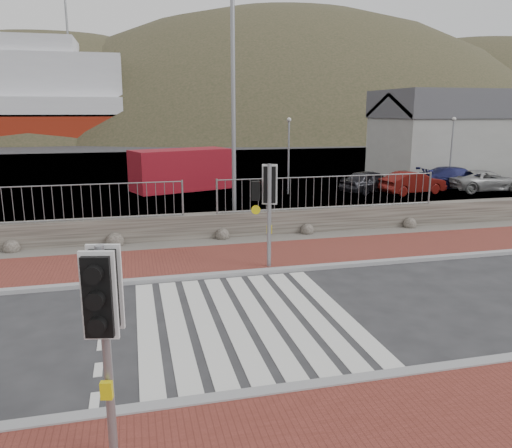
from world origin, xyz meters
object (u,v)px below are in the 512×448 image
object	(u,v)px
car_d	(486,181)
traffic_signal_far	(268,194)
car_a	(370,181)
car_c	(457,178)
streetlight	(237,96)
car_b	(413,183)
shipping_container	(181,170)
traffic_signal_near	(104,309)

from	to	relation	value
car_d	traffic_signal_far	bearing A→B (deg)	127.06
traffic_signal_far	car_a	distance (m)	15.19
car_c	traffic_signal_far	bearing A→B (deg)	134.39
streetlight	car_b	world-z (taller)	streetlight
car_b	car_c	bearing A→B (deg)	-83.12
car_c	car_d	distance (m)	1.56
car_a	car_c	distance (m)	5.52
streetlight	car_c	bearing A→B (deg)	23.26
shipping_container	car_c	bearing A→B (deg)	-32.02
car_a	car_c	xyz separation A→B (m)	(5.52, 0.01, 0.02)
traffic_signal_far	car_d	size ratio (longest dim) A/B	0.71
car_b	traffic_signal_near	bearing A→B (deg)	131.20
car_a	streetlight	bearing A→B (deg)	109.92
shipping_container	car_d	distance (m)	17.37
traffic_signal_near	streetlight	bearing A→B (deg)	82.90
streetlight	car_c	world-z (taller)	streetlight
traffic_signal_far	traffic_signal_near	bearing A→B (deg)	79.34
traffic_signal_near	car_d	world-z (taller)	traffic_signal_near
shipping_container	car_a	distance (m)	10.76
car_b	traffic_signal_far	bearing A→B (deg)	125.41
streetlight	car_d	bearing A→B (deg)	18.18
streetlight	car_a	bearing A→B (deg)	35.45
streetlight	car_d	size ratio (longest dim) A/B	2.07
traffic_signal_far	streetlight	bearing A→B (deg)	-73.45
traffic_signal_far	shipping_container	world-z (taller)	traffic_signal_far
streetlight	car_b	xyz separation A→B (m)	(11.12, 6.27, -4.37)
traffic_signal_far	car_d	distance (m)	19.23
car_a	shipping_container	bearing A→B (deg)	51.67
car_a	car_c	bearing A→B (deg)	-108.58
shipping_container	car_c	world-z (taller)	shipping_container
car_b	car_c	size ratio (longest dim) A/B	0.83
traffic_signal_near	shipping_container	distance (m)	23.17
car_b	car_c	world-z (taller)	car_c
streetlight	car_c	distance (m)	16.84
traffic_signal_far	car_c	size ratio (longest dim) A/B	0.68
traffic_signal_far	car_c	bearing A→B (deg)	-122.52
traffic_signal_near	car_d	distance (m)	26.99
car_a	traffic_signal_near	bearing A→B (deg)	126.82
traffic_signal_far	shipping_container	distance (m)	15.65
traffic_signal_near	car_a	world-z (taller)	traffic_signal_near
traffic_signal_near	car_c	xyz separation A→B (m)	(18.79, 19.34, -1.47)
shipping_container	car_c	xyz separation A→B (m)	(15.64, -3.60, -0.51)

